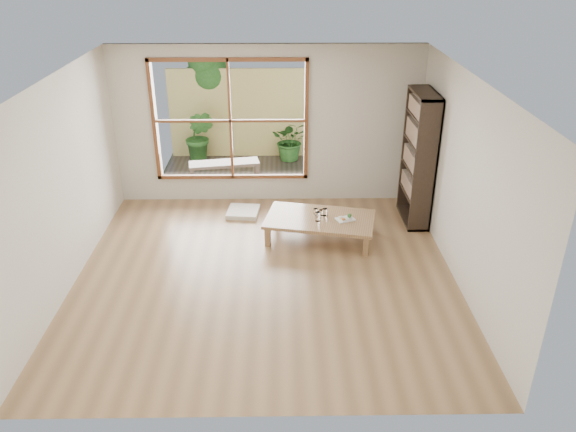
# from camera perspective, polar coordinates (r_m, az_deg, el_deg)

# --- Properties ---
(ground) EXTENTS (5.00, 5.00, 0.00)m
(ground) POSITION_cam_1_polar(r_m,az_deg,el_deg) (7.56, -2.27, -5.93)
(ground) COLOR #A27C51
(ground) RESTS_ON ground
(low_table) EXTENTS (1.73, 1.19, 0.35)m
(low_table) POSITION_cam_1_polar(r_m,az_deg,el_deg) (8.30, 3.26, -0.43)
(low_table) COLOR #9A764A
(low_table) RESTS_ON ground
(floor_cushion) EXTENTS (0.55, 0.55, 0.07)m
(floor_cushion) POSITION_cam_1_polar(r_m,az_deg,el_deg) (9.19, -4.57, 0.44)
(floor_cushion) COLOR silver
(floor_cushion) RESTS_ON ground
(bookshelf) EXTENTS (0.33, 0.92, 2.05)m
(bookshelf) POSITION_cam_1_polar(r_m,az_deg,el_deg) (8.83, 13.11, 5.71)
(bookshelf) COLOR #31241B
(bookshelf) RESTS_ON ground
(glass_tall) EXTENTS (0.08, 0.08, 0.14)m
(glass_tall) POSITION_cam_1_polar(r_m,az_deg,el_deg) (8.15, 3.03, -0.06)
(glass_tall) COLOR silver
(glass_tall) RESTS_ON low_table
(glass_mid) EXTENTS (0.07, 0.07, 0.11)m
(glass_mid) POSITION_cam_1_polar(r_m,az_deg,el_deg) (8.33, 3.76, 0.40)
(glass_mid) COLOR silver
(glass_mid) RESTS_ON low_table
(glass_short) EXTENTS (0.07, 0.07, 0.08)m
(glass_short) POSITION_cam_1_polar(r_m,az_deg,el_deg) (8.34, 3.39, 0.35)
(glass_short) COLOR silver
(glass_short) RESTS_ON low_table
(glass_small) EXTENTS (0.07, 0.07, 0.08)m
(glass_small) POSITION_cam_1_polar(r_m,az_deg,el_deg) (8.38, 2.81, 0.48)
(glass_small) COLOR silver
(glass_small) RESTS_ON low_table
(food_tray) EXTENTS (0.31, 0.27, 0.08)m
(food_tray) POSITION_cam_1_polar(r_m,az_deg,el_deg) (8.25, 5.91, -0.24)
(food_tray) COLOR white
(food_tray) RESTS_ON low_table
(deck) EXTENTS (2.80, 2.00, 0.05)m
(deck) POSITION_cam_1_polar(r_m,az_deg,el_deg) (10.77, -5.08, 4.22)
(deck) COLOR #352D26
(deck) RESTS_ON ground
(garden_bench) EXTENTS (1.30, 0.58, 0.40)m
(garden_bench) POSITION_cam_1_polar(r_m,az_deg,el_deg) (10.25, -6.50, 5.15)
(garden_bench) COLOR #31241B
(garden_bench) RESTS_ON deck
(bamboo_fence) EXTENTS (2.80, 0.06, 1.80)m
(bamboo_fence) POSITION_cam_1_polar(r_m,az_deg,el_deg) (11.42, -4.93, 10.30)
(bamboo_fence) COLOR tan
(bamboo_fence) RESTS_ON ground
(shrub_right) EXTENTS (0.75, 0.65, 0.82)m
(shrub_right) POSITION_cam_1_polar(r_m,az_deg,el_deg) (11.28, 0.29, 7.72)
(shrub_right) COLOR #2B561F
(shrub_right) RESTS_ON deck
(shrub_left) EXTENTS (0.69, 0.61, 1.05)m
(shrub_left) POSITION_cam_1_polar(r_m,az_deg,el_deg) (11.28, -8.97, 8.00)
(shrub_left) COLOR #2B561F
(shrub_left) RESTS_ON deck
(garden_tree) EXTENTS (1.04, 0.85, 2.22)m
(garden_tree) POSITION_cam_1_polar(r_m,az_deg,el_deg) (11.60, -8.41, 14.07)
(garden_tree) COLOR #4C3D2D
(garden_tree) RESTS_ON ground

